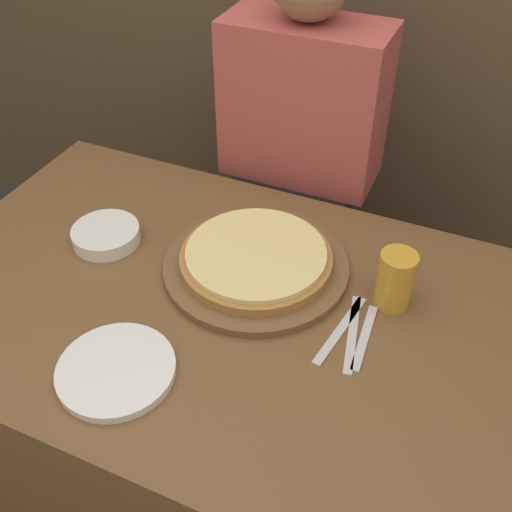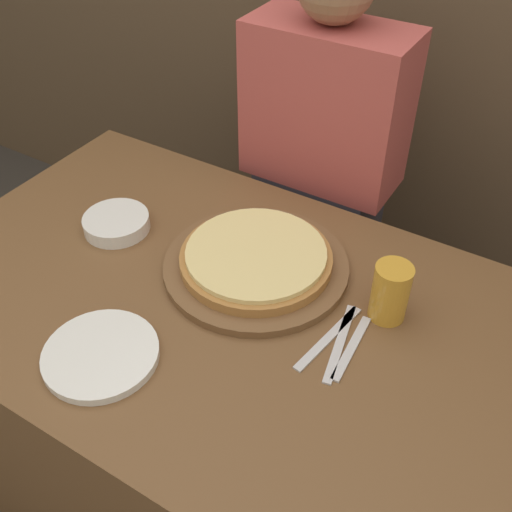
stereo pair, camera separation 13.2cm
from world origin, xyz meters
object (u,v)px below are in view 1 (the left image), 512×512
at_px(spoon, 364,337).
at_px(side_bowl, 106,235).
at_px(fork, 340,330).
at_px(dinner_plate, 116,370).
at_px(diner_person, 298,197).
at_px(beer_glass, 395,278).
at_px(dinner_knife, 352,334).
at_px(pizza_on_board, 256,261).

bearing_deg(spoon, side_bowl, 175.56).
bearing_deg(fork, dinner_plate, -142.43).
distance_m(fork, diner_person, 0.63).
bearing_deg(beer_glass, dinner_knife, -111.31).
bearing_deg(beer_glass, fork, -120.74).
bearing_deg(dinner_knife, beer_glass, 68.69).
relative_size(dinner_plate, spoon, 1.25).
relative_size(dinner_knife, diner_person, 0.16).
bearing_deg(spoon, beer_glass, 79.48).
relative_size(side_bowl, fork, 0.76).
relative_size(pizza_on_board, fork, 1.97).
bearing_deg(spoon, dinner_plate, -146.01).
height_order(fork, spoon, same).
relative_size(beer_glass, dinner_plate, 0.57).
distance_m(fork, dinner_knife, 0.03).
relative_size(pizza_on_board, side_bowl, 2.61).
bearing_deg(spoon, diner_person, 121.92).
bearing_deg(side_bowl, beer_glass, 6.14).
xyz_separation_m(dinner_plate, diner_person, (0.06, 0.82, -0.12)).
bearing_deg(side_bowl, pizza_on_board, 7.82).
relative_size(dinner_plate, fork, 1.06).
xyz_separation_m(pizza_on_board, side_bowl, (-0.37, -0.05, -0.01)).
xyz_separation_m(pizza_on_board, dinner_knife, (0.26, -0.10, -0.02)).
height_order(dinner_plate, diner_person, diner_person).
relative_size(beer_glass, side_bowl, 0.81).
relative_size(side_bowl, spoon, 0.89).
xyz_separation_m(pizza_on_board, fork, (0.23, -0.10, -0.02)).
relative_size(pizza_on_board, diner_person, 0.31).
relative_size(fork, diner_person, 0.16).
distance_m(dinner_plate, spoon, 0.49).
bearing_deg(beer_glass, pizza_on_board, -175.90).
xyz_separation_m(pizza_on_board, spoon, (0.28, -0.10, -0.02)).
bearing_deg(side_bowl, dinner_plate, -53.05).
distance_m(pizza_on_board, beer_glass, 0.31).
bearing_deg(dinner_knife, side_bowl, 175.39).
relative_size(dinner_plate, dinner_knife, 1.07).
bearing_deg(dinner_knife, fork, 180.00).
bearing_deg(pizza_on_board, dinner_plate, -108.30).
height_order(beer_glass, fork, beer_glass).
xyz_separation_m(dinner_knife, spoon, (0.03, 0.00, 0.00)).
relative_size(dinner_knife, spoon, 1.17).
xyz_separation_m(dinner_plate, dinner_knife, (0.38, 0.27, -0.01)).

